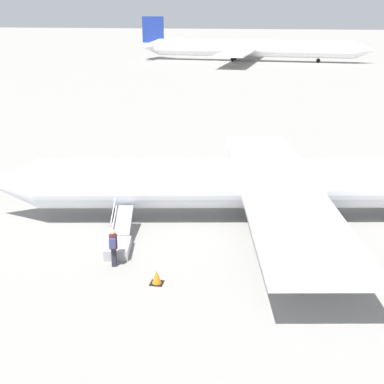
{
  "coord_description": "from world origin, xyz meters",
  "views": [
    {
      "loc": [
        -1.54,
        27.35,
        10.87
      ],
      "look_at": [
        3.28,
        1.49,
        1.86
      ],
      "focal_mm": 50.0,
      "sensor_mm": 36.0,
      "label": 1
    }
  ],
  "objects_px": {
    "passenger": "(113,245)",
    "airplane_far_right": "(249,48)",
    "airplane_main": "(275,183)",
    "boarding_stairs": "(119,242)"
  },
  "relations": [
    {
      "from": "airplane_main",
      "to": "passenger",
      "type": "bearing_deg",
      "value": 35.18
    },
    {
      "from": "passenger",
      "to": "airplane_far_right",
      "type": "bearing_deg",
      "value": -9.47
    },
    {
      "from": "airplane_main",
      "to": "airplane_far_right",
      "type": "relative_size",
      "value": 0.57
    },
    {
      "from": "boarding_stairs",
      "to": "passenger",
      "type": "distance_m",
      "value": 1.84
    },
    {
      "from": "airplane_main",
      "to": "passenger",
      "type": "xyz_separation_m",
      "value": [
        6.75,
        7.0,
        -1.09
      ]
    },
    {
      "from": "airplane_main",
      "to": "boarding_stairs",
      "type": "distance_m",
      "value": 9.01
    },
    {
      "from": "airplane_far_right",
      "to": "boarding_stairs",
      "type": "xyz_separation_m",
      "value": [
        -2.11,
        99.4,
        -2.41
      ]
    },
    {
      "from": "airplane_main",
      "to": "airplane_far_right",
      "type": "bearing_deg",
      "value": -95.28
    },
    {
      "from": "airplane_far_right",
      "to": "passenger",
      "type": "relative_size",
      "value": 29.88
    },
    {
      "from": "boarding_stairs",
      "to": "airplane_far_right",
      "type": "bearing_deg",
      "value": -9.63
    }
  ]
}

